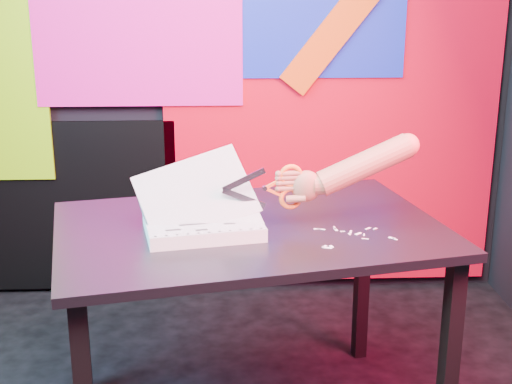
{
  "coord_description": "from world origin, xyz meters",
  "views": [
    {
      "loc": [
        0.14,
        -1.86,
        1.53
      ],
      "look_at": [
        0.24,
        0.31,
        0.87
      ],
      "focal_mm": 50.0,
      "sensor_mm": 36.0,
      "label": 1
    }
  ],
  "objects": [
    {
      "name": "room",
      "position": [
        0.0,
        0.0,
        1.35
      ],
      "size": [
        3.01,
        3.01,
        2.71
      ],
      "color": "black",
      "rests_on": "ground"
    },
    {
      "name": "backdrop",
      "position": [
        0.06,
        1.46,
        0.96
      ],
      "size": [
        2.88,
        0.05,
        2.08
      ],
      "color": "#BD0319",
      "rests_on": "ground"
    },
    {
      "name": "work_table",
      "position": [
        0.22,
        0.33,
        0.66
      ],
      "size": [
        1.38,
        1.06,
        0.75
      ],
      "rotation": [
        0.0,
        0.0,
        0.21
      ],
      "color": "black",
      "rests_on": "ground"
    },
    {
      "name": "printout_stack",
      "position": [
        0.07,
        0.27,
        0.78
      ],
      "size": [
        0.43,
        0.33,
        0.27
      ],
      "rotation": [
        0.0,
        0.0,
        0.19
      ],
      "color": "silver",
      "rests_on": "work_table"
    },
    {
      "name": "scissors",
      "position": [
        0.33,
        0.3,
        0.89
      ],
      "size": [
        0.26,
        0.04,
        0.15
      ],
      "rotation": [
        0.0,
        0.0,
        0.12
      ],
      "color": "#A4A7B0",
      "rests_on": "printout_stack"
    },
    {
      "name": "hand_forearm",
      "position": [
        0.55,
        0.33,
        0.94
      ],
      "size": [
        0.46,
        0.12,
        0.21
      ],
      "rotation": [
        0.0,
        0.0,
        0.12
      ],
      "color": "#94523D",
      "rests_on": "work_table"
    },
    {
      "name": "paper_clippings",
      "position": [
        0.52,
        0.22,
        0.75
      ],
      "size": [
        0.25,
        0.2,
        0.0
      ],
      "color": "silver",
      "rests_on": "work_table"
    }
  ]
}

